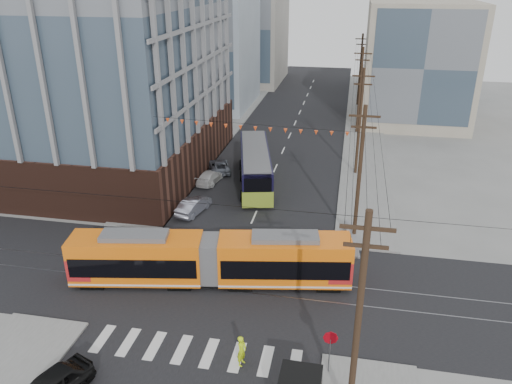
% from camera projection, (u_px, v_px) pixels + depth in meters
% --- Properties ---
extents(ground, '(160.00, 160.00, 0.00)m').
position_uv_depth(ground, '(210.00, 318.00, 30.56)').
color(ground, slate).
extents(office_building, '(30.00, 25.00, 28.60)m').
position_uv_depth(office_building, '(53.00, 29.00, 49.25)').
color(office_building, '#381E16').
rests_on(office_building, ground).
extents(bg_bldg_nw_near, '(18.00, 16.00, 18.00)m').
position_uv_depth(bg_bldg_nw_near, '(193.00, 46.00, 76.58)').
color(bg_bldg_nw_near, '#8C99A5').
rests_on(bg_bldg_nw_near, ground).
extents(bg_bldg_ne_near, '(14.00, 14.00, 16.00)m').
position_uv_depth(bg_bldg_ne_near, '(418.00, 64.00, 67.67)').
color(bg_bldg_ne_near, gray).
rests_on(bg_bldg_ne_near, ground).
extents(bg_bldg_nw_far, '(16.00, 18.00, 20.00)m').
position_uv_depth(bg_bldg_nw_far, '(240.00, 27.00, 93.62)').
color(bg_bldg_nw_far, gray).
rests_on(bg_bldg_nw_far, ground).
extents(bg_bldg_ne_far, '(16.00, 16.00, 14.00)m').
position_uv_depth(bg_bldg_ne_far, '(417.00, 51.00, 85.70)').
color(bg_bldg_ne_far, '#8C99A5').
rests_on(bg_bldg_ne_far, ground).
extents(utility_pole_near, '(0.30, 0.30, 11.00)m').
position_uv_depth(utility_pole_near, '(358.00, 325.00, 21.47)').
color(utility_pole_near, black).
rests_on(utility_pole_near, ground).
extents(utility_pole_far, '(0.30, 0.30, 11.00)m').
position_uv_depth(utility_pole_far, '(360.00, 70.00, 77.17)').
color(utility_pole_far, black).
rests_on(utility_pole_far, ground).
extents(streetcar, '(18.86, 5.77, 3.60)m').
position_uv_depth(streetcar, '(211.00, 259.00, 33.37)').
color(streetcar, orange).
rests_on(streetcar, ground).
extents(city_bus, '(5.66, 13.24, 3.67)m').
position_uv_depth(city_bus, '(255.00, 166.00, 49.41)').
color(city_bus, black).
rests_on(city_bus, ground).
extents(parked_car_silver, '(2.36, 4.39, 1.37)m').
position_uv_depth(parked_car_silver, '(194.00, 206.00, 43.66)').
color(parked_car_silver, '#A7ABC0').
rests_on(parked_car_silver, ground).
extents(parked_car_white, '(2.22, 4.45, 1.24)m').
position_uv_depth(parked_car_white, '(210.00, 177.00, 50.00)').
color(parked_car_white, silver).
rests_on(parked_car_white, ground).
extents(parked_car_grey, '(3.50, 4.87, 1.23)m').
position_uv_depth(parked_car_grey, '(219.00, 166.00, 52.76)').
color(parked_car_grey, '#555B66').
rests_on(parked_car_grey, ground).
extents(pedestrian, '(0.59, 0.76, 1.82)m').
position_uv_depth(pedestrian, '(242.00, 351.00, 26.59)').
color(pedestrian, '#CDF312').
rests_on(pedestrian, ground).
extents(stop_sign, '(0.83, 0.83, 2.55)m').
position_uv_depth(stop_sign, '(329.00, 354.00, 25.84)').
color(stop_sign, '#9A030F').
rests_on(stop_sign, ground).
extents(jersey_barrier, '(1.46, 4.55, 0.89)m').
position_uv_depth(jersey_barrier, '(351.00, 238.00, 38.77)').
color(jersey_barrier, slate).
rests_on(jersey_barrier, ground).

